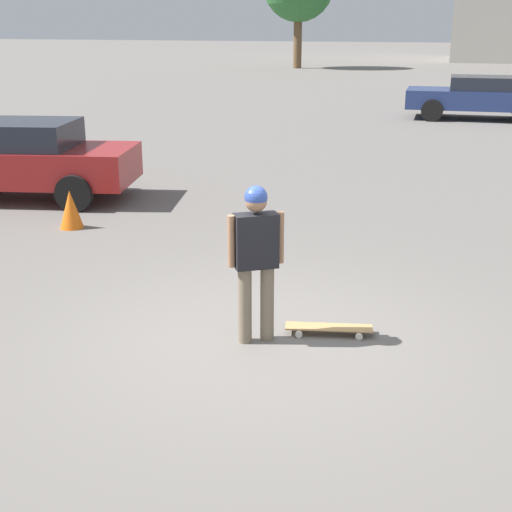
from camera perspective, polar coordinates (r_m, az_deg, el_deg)
The scene contains 6 objects.
ground_plane at distance 7.44m, azimuth 0.00°, elevation -6.74°, with size 220.00×220.00×0.00m, color slate.
person at distance 7.08m, azimuth 0.00°, elevation 0.36°, with size 0.39×0.50×1.64m.
skateboard at distance 7.58m, azimuth 5.85°, elevation -5.75°, with size 0.40×0.94×0.09m.
car_parked_near at distance 13.88m, azimuth -18.46°, elevation 7.40°, with size 2.55×4.51×1.43m.
car_parked_far at distance 25.43m, azimuth 17.42°, elevation 12.09°, with size 2.20×4.73×1.41m.
traffic_cone at distance 11.70m, azimuth -14.61°, elevation 3.64°, with size 0.37×0.37×0.61m.
Camera 1 is at (-6.46, -1.92, 3.15)m, focal length 50.00 mm.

